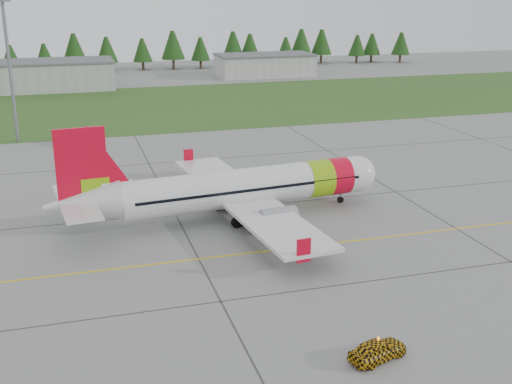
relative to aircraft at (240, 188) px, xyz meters
name	(u,v)px	position (x,y,z in m)	size (l,w,h in m)	color
ground	(404,276)	(8.90, -17.18, -2.97)	(320.00, 320.00, 0.00)	gray
aircraft	(240,188)	(0.00, 0.00, 0.00)	(33.96, 31.46, 10.29)	silver
follow_me_car	(379,331)	(1.39, -27.36, -0.98)	(1.60, 1.35, 3.97)	#E8A80C
service_van	(60,130)	(-17.00, 37.43, -0.90)	(1.45, 1.37, 4.14)	silver
grass_strip	(197,104)	(8.90, 64.82, -2.95)	(320.00, 50.00, 0.03)	#30561E
taxi_guideline	(361,240)	(8.90, -9.18, -2.96)	(120.00, 0.25, 0.02)	gold
hangar_west	(39,76)	(-21.10, 92.82, 0.03)	(32.00, 14.00, 6.00)	#A8A8A3
hangar_east	(265,66)	(33.90, 100.82, -0.37)	(24.00, 12.00, 5.20)	#A8A8A3
floodlight_mast	(11,74)	(-23.10, 40.82, 7.03)	(0.50, 0.50, 20.00)	slate
treeline	(156,52)	(8.90, 120.82, 2.03)	(160.00, 8.00, 10.00)	#1C3F14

